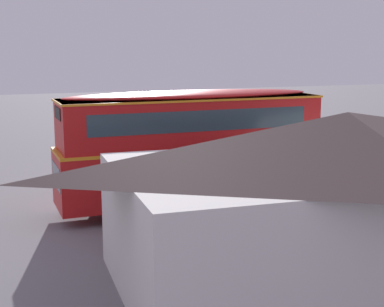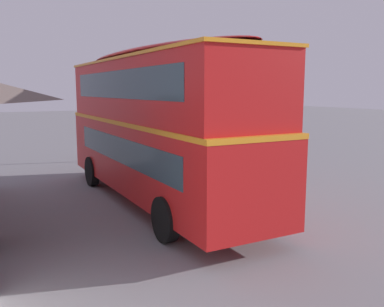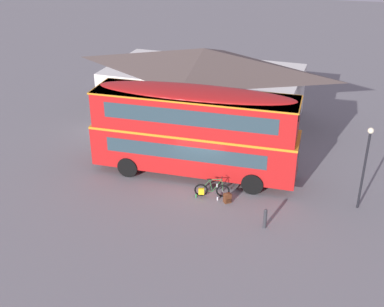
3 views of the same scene
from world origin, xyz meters
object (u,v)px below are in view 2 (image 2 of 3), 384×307
Objects in this scene: touring_bicycle at (192,177)px; street_lamp at (110,109)px; water_bottle_green_metal at (208,187)px; water_bottle_clear_plastic at (192,181)px; kerb_bollard at (199,158)px; double_decker_bus at (155,120)px; backpack_on_ground at (188,174)px.

street_lamp reaches higher than touring_bicycle.
touring_bicycle is 0.77m from water_bottle_green_metal.
touring_bicycle is 7.97× the size of water_bottle_clear_plastic.
kerb_bollard is at bearing -145.32° from street_lamp.
double_decker_bus reaches higher than water_bottle_green_metal.
water_bottle_clear_plastic is at bearing 170.62° from backpack_on_ground.
street_lamp reaches higher than water_bottle_green_metal.
backpack_on_ground reaches higher than water_bottle_green_metal.
double_decker_bus is 48.15× the size of water_bottle_green_metal.
touring_bicycle is (1.39, -2.05, -2.27)m from double_decker_bus.
double_decker_bus is 2.58× the size of street_lamp.
water_bottle_clear_plastic is 3.07m from kerb_bollard.
water_bottle_green_metal is at bearing -157.48° from touring_bicycle.
double_decker_bus is at bearing 107.11° from water_bottle_green_metal.
water_bottle_green_metal is (-0.67, -0.28, -0.27)m from touring_bicycle.
backpack_on_ground is 0.54× the size of kerb_bollard.
street_lamp is (8.38, -1.16, -0.04)m from double_decker_bus.
kerb_bollard is (2.94, -1.92, 0.13)m from touring_bicycle.
kerb_bollard is at bearing -38.41° from backpack_on_ground.
touring_bicycle is 0.96m from backpack_on_ground.
water_bottle_green_metal is at bearing 178.90° from backpack_on_ground.
touring_bicycle is 0.42× the size of street_lamp.
touring_bicycle reaches higher than backpack_on_ground.
touring_bicycle is 0.54m from water_bottle_clear_plastic.
backpack_on_ground reaches higher than water_bottle_clear_plastic.
touring_bicycle reaches higher than water_bottle_clear_plastic.
street_lamp is at bearing -7.88° from double_decker_bus.
street_lamp is (7.67, 1.16, 2.50)m from water_bottle_green_metal.
water_bottle_green_metal is at bearing 155.54° from kerb_bollard.
double_decker_bus is 8.46m from street_lamp.
kerb_bollard is (2.03, -1.61, 0.23)m from backpack_on_ground.
backpack_on_ground is 2.42× the size of water_bottle_clear_plastic.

